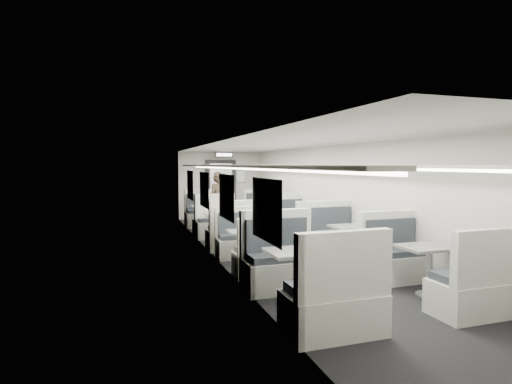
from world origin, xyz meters
TOP-DOWN VIEW (x-y plane):
  - room at (0.00, 0.00)m, footprint 3.24×12.24m
  - booth_left_a at (-1.00, 3.31)m, footprint 1.07×2.18m
  - booth_left_b at (-1.00, 1.43)m, footprint 1.06×2.15m
  - booth_left_c at (-1.00, -0.84)m, footprint 0.97×1.96m
  - booth_left_d at (-1.00, -3.29)m, footprint 1.14×2.31m
  - booth_right_a at (1.00, 3.64)m, footprint 1.03×2.08m
  - booth_right_b at (1.00, 1.26)m, footprint 1.01×2.05m
  - booth_right_c at (1.00, -1.33)m, footprint 1.06×2.15m
  - booth_right_d at (1.00, -3.39)m, footprint 1.07×2.17m
  - passenger at (-0.71, 3.03)m, footprint 0.71×0.55m
  - window_a at (-1.49, 3.40)m, footprint 0.02×1.18m
  - window_b at (-1.49, 1.20)m, footprint 0.02×1.18m
  - window_c at (-1.49, -1.00)m, footprint 0.02×1.18m
  - window_d at (-1.49, -3.20)m, footprint 0.02×1.18m
  - luggage_rack_left at (-1.24, -0.30)m, footprint 0.46×10.40m
  - luggage_rack_right at (1.24, -0.30)m, footprint 0.46×10.40m
  - vestibule_door at (0.00, 5.93)m, footprint 1.10×0.13m
  - exit_sign at (0.00, 5.44)m, footprint 0.62×0.12m
  - wall_notice at (0.75, 5.92)m, footprint 0.32×0.02m

SIDE VIEW (x-z plane):
  - booth_left_c at x=-1.00m, z-range -0.17..0.87m
  - booth_right_b at x=1.00m, z-range -0.18..0.91m
  - booth_right_a at x=1.00m, z-range -0.18..0.93m
  - booth_right_c at x=1.00m, z-range -0.19..0.96m
  - booth_left_b at x=-1.00m, z-range -0.19..0.96m
  - booth_right_d at x=1.00m, z-range -0.19..0.97m
  - booth_left_a at x=-1.00m, z-range -0.19..0.97m
  - booth_left_d at x=-1.00m, z-range -0.20..1.03m
  - passenger at x=-0.71m, z-range 0.00..1.74m
  - vestibule_door at x=0.00m, z-range -0.01..2.09m
  - room at x=0.00m, z-range -0.12..2.52m
  - window_a at x=-1.49m, z-range 0.93..1.77m
  - window_b at x=-1.49m, z-range 0.93..1.77m
  - window_c at x=-1.49m, z-range 0.93..1.77m
  - window_d at x=-1.49m, z-range 0.93..1.77m
  - wall_notice at x=0.75m, z-range 1.30..1.70m
  - luggage_rack_left at x=-1.24m, z-range 1.87..1.96m
  - luggage_rack_right at x=1.24m, z-range 1.87..1.96m
  - exit_sign at x=0.00m, z-range 2.20..2.36m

